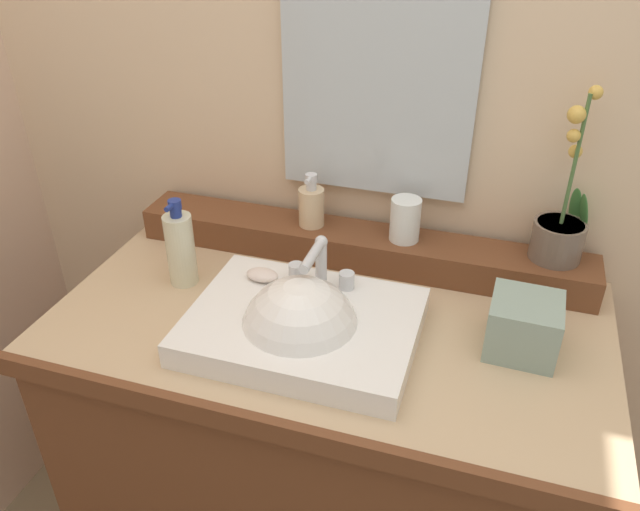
% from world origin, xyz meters
% --- Properties ---
extents(wall_back, '(2.73, 0.20, 2.55)m').
position_xyz_m(wall_back, '(0.00, 0.42, 1.27)').
color(wall_back, beige).
rests_on(wall_back, ground).
extents(vanity_cabinet, '(1.14, 0.63, 0.85)m').
position_xyz_m(vanity_cabinet, '(0.00, -0.00, 0.42)').
color(vanity_cabinet, brown).
rests_on(vanity_cabinet, ground).
extents(back_ledge, '(1.07, 0.13, 0.07)m').
position_xyz_m(back_ledge, '(0.00, 0.24, 0.88)').
color(back_ledge, brown).
rests_on(back_ledge, vanity_cabinet).
extents(sink_basin, '(0.44, 0.34, 0.27)m').
position_xyz_m(sink_basin, '(-0.03, -0.09, 0.87)').
color(sink_basin, white).
rests_on(sink_basin, vanity_cabinet).
extents(soap_bar, '(0.07, 0.04, 0.02)m').
position_xyz_m(soap_bar, '(-0.15, 0.01, 0.91)').
color(soap_bar, silver).
rests_on(soap_bar, sink_basin).
extents(potted_plant, '(0.12, 0.12, 0.37)m').
position_xyz_m(potted_plant, '(0.43, 0.26, 0.99)').
color(potted_plant, '#6A594C').
rests_on(potted_plant, back_ledge).
extents(soap_dispenser, '(0.06, 0.06, 0.13)m').
position_xyz_m(soap_dispenser, '(-0.12, 0.24, 0.97)').
color(soap_dispenser, beige).
rests_on(soap_dispenser, back_ledge).
extents(tumbler_cup, '(0.07, 0.07, 0.10)m').
position_xyz_m(tumbler_cup, '(0.11, 0.23, 0.97)').
color(tumbler_cup, white).
rests_on(tumbler_cup, back_ledge).
extents(lotion_bottle, '(0.06, 0.07, 0.20)m').
position_xyz_m(lotion_bottle, '(-0.35, 0.03, 0.93)').
color(lotion_bottle, beige).
rests_on(lotion_bottle, vanity_cabinet).
extents(tissue_box, '(0.13, 0.13, 0.11)m').
position_xyz_m(tissue_box, '(0.38, 0.01, 0.90)').
color(tissue_box, '#879E91').
rests_on(tissue_box, vanity_cabinet).
extents(mirror, '(0.43, 0.02, 0.52)m').
position_xyz_m(mirror, '(0.01, 0.31, 1.26)').
color(mirror, silver).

